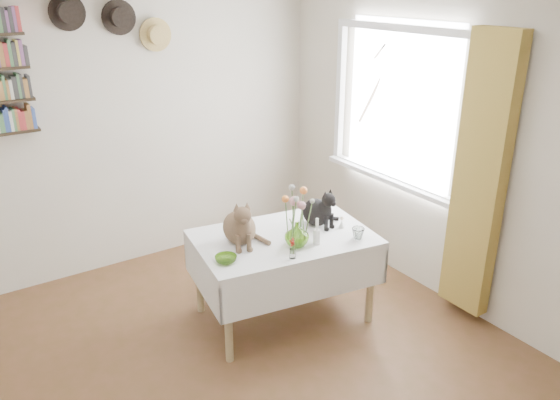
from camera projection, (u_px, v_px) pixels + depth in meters
room at (243, 221)px, 3.00m from camera, size 4.08×4.58×2.58m
window at (397, 119)px, 4.58m from camera, size 0.12×1.52×1.32m
curtain at (480, 179)px, 3.93m from camera, size 0.12×0.38×2.10m
dining_table at (284, 257)px, 4.15m from camera, size 1.43×1.04×0.70m
tabby_cat at (239, 219)px, 3.91m from camera, size 0.33×0.38×0.37m
black_cat at (316, 205)px, 4.22m from camera, size 0.27×0.32×0.32m
flower_vase at (297, 234)px, 3.90m from camera, size 0.20×0.20×0.18m
green_bowl at (226, 259)px, 3.69m from camera, size 0.19×0.19×0.05m
drinking_glass at (358, 233)px, 4.02m from camera, size 0.11×0.11×0.09m
candlestick at (317, 235)px, 3.94m from camera, size 0.06×0.06×0.20m
berry_jar at (293, 248)px, 3.73m from camera, size 0.04×0.04×0.18m
porcelain_figurine at (342, 223)px, 4.21m from camera, size 0.05×0.05×0.09m
flower_bouquet at (296, 202)px, 3.81m from camera, size 0.17×0.13×0.39m
wall_hats at (116, 22)px, 4.40m from camera, size 0.98×0.09×0.48m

